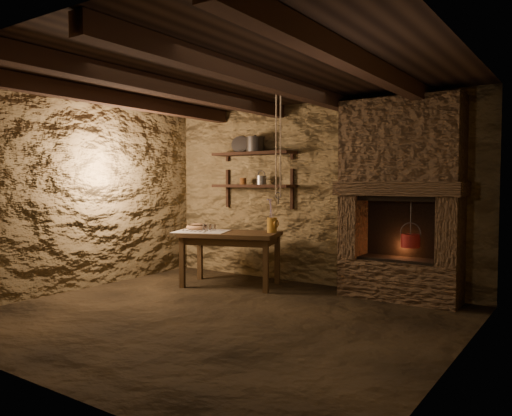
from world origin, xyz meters
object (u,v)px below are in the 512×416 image
Objects in this scene: iron_stockpot at (255,145)px; red_pot at (411,240)px; stoneware_jug at (272,218)px; work_table at (231,257)px; wooden_bowl at (197,227)px.

iron_stockpot is 0.47× the size of red_pot.
stoneware_jug is at bearing -173.42° from red_pot.
iron_stockpot reaches higher than stoneware_jug.
red_pot reaches higher than work_table.
wooden_bowl is at bearing -135.56° from iron_stockpot.
stoneware_jug reaches higher than wooden_bowl.
iron_stockpot is at bearing 44.44° from wooden_bowl.
stoneware_jug is at bearing 13.06° from wooden_bowl.
stoneware_jug is at bearing 9.98° from work_table.
stoneware_jug is 1.10m from wooden_bowl.
wooden_bowl is 1.38m from iron_stockpot.
work_table is 2.57× the size of red_pot.
wooden_bowl is at bearing -170.93° from red_pot.
stoneware_jug is 1.74m from red_pot.
stoneware_jug is 1.13m from iron_stockpot.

